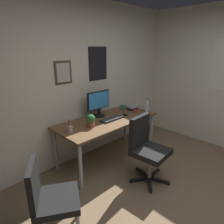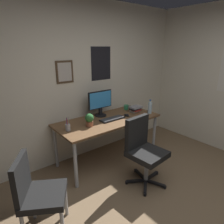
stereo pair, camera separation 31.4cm
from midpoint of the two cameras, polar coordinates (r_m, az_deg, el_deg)
The scene contains 12 objects.
wall_back at distance 3.34m, azimuth -6.62°, elevation 8.43°, with size 4.40×0.10×2.60m.
desk at distance 3.28m, azimuth 1.65°, elevation -3.26°, with size 1.73×0.77×0.73m.
office_chair at distance 2.86m, azimuth 12.08°, elevation -10.03°, with size 0.56×0.57×0.95m.
side_chair at distance 2.19m, azimuth -16.82°, elevation -21.08°, with size 0.58×0.58×0.88m.
monitor at distance 3.35m, azimuth -0.74°, elevation 2.77°, with size 0.46×0.20×0.43m.
keyboard at distance 3.24m, azimuth 2.88°, elevation -2.02°, with size 0.43×0.15×0.03m.
computer_mouse at distance 3.42m, azimuth 6.86°, elevation -0.93°, with size 0.06×0.11×0.04m.
water_bottle at distance 3.61m, azimuth 13.30°, elevation 1.19°, with size 0.07×0.07×0.25m.
coffee_mug_near at distance 3.77m, azimuth 6.48°, elevation 1.34°, with size 0.12×0.08×0.09m.
potted_plant at distance 2.95m, azimuth -3.51°, elevation -2.20°, with size 0.13×0.13×0.20m.
pen_cup at distance 2.84m, azimuth -9.53°, elevation -4.32°, with size 0.07×0.07×0.20m.
book_stack_left at distance 3.65m, azimuth 9.21°, elevation 0.90°, with size 0.22×0.16×0.11m.
Camera 2 is at (-1.63, -0.75, 1.86)m, focal length 31.83 mm.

